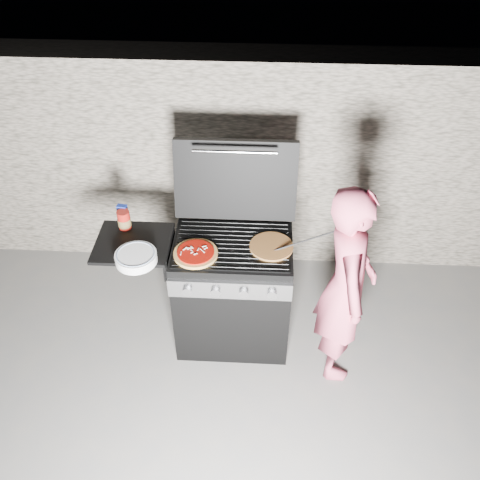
# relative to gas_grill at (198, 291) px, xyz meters

# --- Properties ---
(ground) EXTENTS (50.00, 50.00, 0.00)m
(ground) POSITION_rel_gas_grill_xyz_m (0.25, 0.00, -0.46)
(ground) COLOR #5D5C5C
(stone_wall) EXTENTS (8.00, 0.35, 1.80)m
(stone_wall) POSITION_rel_gas_grill_xyz_m (0.25, 1.05, 0.44)
(stone_wall) COLOR gray
(stone_wall) RESTS_ON ground
(gas_grill) EXTENTS (1.34, 0.79, 0.91)m
(gas_grill) POSITION_rel_gas_grill_xyz_m (0.00, 0.00, 0.00)
(gas_grill) COLOR black
(gas_grill) RESTS_ON ground
(pizza_topped) EXTENTS (0.34, 0.34, 0.03)m
(pizza_topped) POSITION_rel_gas_grill_xyz_m (0.02, -0.12, 0.47)
(pizza_topped) COLOR tan
(pizza_topped) RESTS_ON gas_grill
(pizza_plain) EXTENTS (0.37, 0.37, 0.02)m
(pizza_plain) POSITION_rel_gas_grill_xyz_m (0.51, -0.02, 0.46)
(pizza_plain) COLOR #CE8743
(pizza_plain) RESTS_ON gas_grill
(sauce_jar) EXTENTS (0.10, 0.10, 0.14)m
(sauce_jar) POSITION_rel_gas_grill_xyz_m (-0.50, 0.15, 0.51)
(sauce_jar) COLOR #A11912
(sauce_jar) RESTS_ON gas_grill
(blue_carton) EXTENTS (0.07, 0.05, 0.14)m
(blue_carton) POSITION_rel_gas_grill_xyz_m (-0.52, 0.21, 0.52)
(blue_carton) COLOR navy
(blue_carton) RESTS_ON gas_grill
(plate_stack) EXTENTS (0.30, 0.30, 0.06)m
(plate_stack) POSITION_rel_gas_grill_xyz_m (-0.36, -0.19, 0.48)
(plate_stack) COLOR white
(plate_stack) RESTS_ON gas_grill
(person) EXTENTS (0.36, 0.55, 1.52)m
(person) POSITION_rel_gas_grill_xyz_m (1.00, -0.20, 0.30)
(person) COLOR #DB5673
(person) RESTS_ON ground
(tongs) EXTENTS (0.42, 0.15, 0.09)m
(tongs) POSITION_rel_gas_grill_xyz_m (0.71, 0.00, 0.50)
(tongs) COLOR black
(tongs) RESTS_ON gas_grill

